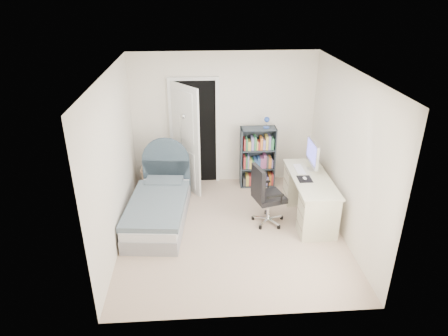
{
  "coord_description": "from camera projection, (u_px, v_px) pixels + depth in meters",
  "views": [
    {
      "loc": [
        -0.49,
        -5.3,
        3.59
      ],
      "look_at": [
        -0.12,
        0.05,
        1.07
      ],
      "focal_mm": 32.0,
      "sensor_mm": 36.0,
      "label": 1
    }
  ],
  "objects": [
    {
      "name": "door",
      "position": [
        189.0,
        136.0,
        7.28
      ],
      "size": [
        0.92,
        0.68,
        2.06
      ],
      "color": "black",
      "rests_on": "ground"
    },
    {
      "name": "bookcase",
      "position": [
        258.0,
        159.0,
        7.54
      ],
      "size": [
        0.65,
        0.28,
        1.38
      ],
      "color": "#323C44",
      "rests_on": "ground"
    },
    {
      "name": "bed",
      "position": [
        159.0,
        206.0,
        6.51
      ],
      "size": [
        1.03,
        1.91,
        1.13
      ],
      "color": "gray",
      "rests_on": "ground"
    },
    {
      "name": "office_chair",
      "position": [
        265.0,
        193.0,
        6.3
      ],
      "size": [
        0.56,
        0.58,
        1.02
      ],
      "color": "silver",
      "rests_on": "ground"
    },
    {
      "name": "desk",
      "position": [
        309.0,
        195.0,
        6.55
      ],
      "size": [
        0.6,
        1.5,
        1.23
      ],
      "color": "beige",
      "rests_on": "ground"
    },
    {
      "name": "nightstand",
      "position": [
        151.0,
        172.0,
        7.45
      ],
      "size": [
        0.37,
        0.37,
        0.55
      ],
      "color": "#DBAB87",
      "rests_on": "ground"
    },
    {
      "name": "floor_lamp",
      "position": [
        183.0,
        160.0,
        7.32
      ],
      "size": [
        0.21,
        0.21,
        1.5
      ],
      "color": "silver",
      "rests_on": "ground"
    },
    {
      "name": "room_shell",
      "position": [
        232.0,
        158.0,
        5.81
      ],
      "size": [
        3.5,
        3.7,
        2.6
      ],
      "color": "tan",
      "rests_on": "ground"
    }
  ]
}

